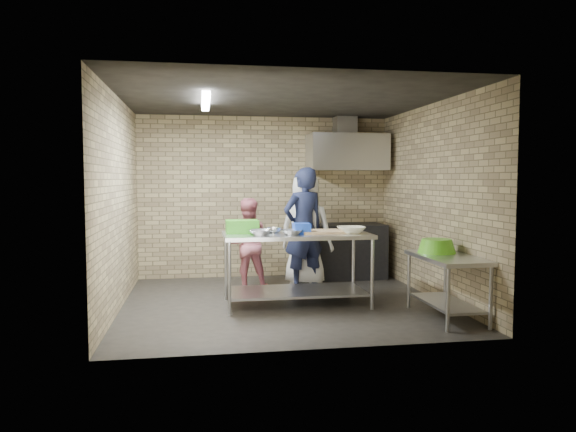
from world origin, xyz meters
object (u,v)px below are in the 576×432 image
(prep_table, at_px, (296,269))
(man_navy, at_px, (304,229))
(blue_tub, at_px, (302,228))
(green_crate, at_px, (242,227))
(stove, at_px, (347,251))
(bottle_green, at_px, (370,158))
(side_counter, at_px, (447,287))
(woman_pink, at_px, (247,244))
(green_basin, at_px, (437,246))
(woman_white, at_px, (306,230))
(bottle_red, at_px, (347,157))

(prep_table, xyz_separation_m, man_navy, (0.29, 0.98, 0.44))
(blue_tub, bearing_deg, green_crate, 163.65)
(stove, distance_m, bottle_green, 1.65)
(prep_table, height_order, side_counter, prep_table)
(side_counter, relative_size, man_navy, 0.66)
(woman_pink, bearing_deg, man_navy, 170.75)
(green_basin, distance_m, woman_white, 2.31)
(prep_table, height_order, man_navy, man_navy)
(side_counter, relative_size, woman_pink, 0.88)
(side_counter, distance_m, bottle_red, 3.44)
(bottle_green, bearing_deg, woman_pink, -156.87)
(green_basin, height_order, man_navy, man_navy)
(stove, bearing_deg, bottle_red, 78.23)
(bottle_green, distance_m, man_navy, 2.04)
(green_crate, relative_size, blue_tub, 2.00)
(bottle_green, bearing_deg, woman_white, -147.78)
(bottle_green, bearing_deg, stove, -151.93)
(stove, bearing_deg, woman_pink, -158.21)
(man_navy, bearing_deg, bottle_green, -162.86)
(man_navy, bearing_deg, green_crate, 20.19)
(bottle_green, bearing_deg, green_crate, -140.81)
(stove, distance_m, bottle_red, 1.60)
(green_basin, bearing_deg, bottle_red, 97.90)
(bottle_red, xyz_separation_m, woman_white, (-0.88, -0.80, -1.17))
(blue_tub, height_order, green_basin, blue_tub)
(prep_table, xyz_separation_m, stove, (1.20, 1.79, -0.02))
(green_basin, distance_m, woman_pink, 2.83)
(side_counter, bearing_deg, prep_table, 149.83)
(blue_tub, relative_size, woman_white, 0.12)
(woman_pink, bearing_deg, green_basin, 139.12)
(prep_table, distance_m, side_counter, 1.91)
(green_crate, bearing_deg, bottle_green, 39.19)
(bottle_green, height_order, woman_pink, bottle_green)
(side_counter, distance_m, green_basin, 0.52)
(blue_tub, height_order, woman_white, woman_white)
(stove, xyz_separation_m, woman_white, (-0.83, -0.56, 0.41))
(side_counter, height_order, blue_tub, blue_tub)
(side_counter, distance_m, blue_tub, 1.92)
(prep_table, relative_size, woman_pink, 1.39)
(green_crate, distance_m, bottle_green, 3.18)
(green_crate, relative_size, woman_white, 0.24)
(bottle_red, bearing_deg, bottle_green, 0.00)
(stove, distance_m, green_crate, 2.60)
(bottle_red, height_order, man_navy, bottle_red)
(blue_tub, relative_size, man_navy, 0.12)
(prep_table, height_order, bottle_red, bottle_red)
(blue_tub, bearing_deg, man_navy, 77.55)
(prep_table, relative_size, green_crate, 4.50)
(stove, distance_m, man_navy, 1.31)
(prep_table, relative_size, blue_tub, 9.00)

